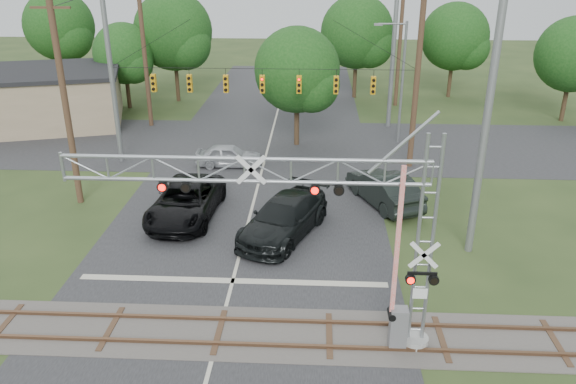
{
  "coord_description": "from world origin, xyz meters",
  "views": [
    {
      "loc": [
        3.36,
        -14.63,
        12.67
      ],
      "look_at": [
        2.23,
        7.5,
        3.29
      ],
      "focal_mm": 35.0,
      "sensor_mm": 36.0,
      "label": 1
    }
  ],
  "objects_px": {
    "crossing_gantry": "(316,219)",
    "streetlight": "(400,77)",
    "pickup_black": "(186,201)",
    "car_dark": "(284,218)",
    "traffic_signal_span": "(276,78)",
    "sedan_silver": "(229,155)"
  },
  "relations": [
    {
      "from": "streetlight",
      "to": "pickup_black",
      "type": "bearing_deg",
      "value": -133.0
    },
    {
      "from": "sedan_silver",
      "to": "streetlight",
      "type": "relative_size",
      "value": 0.49
    },
    {
      "from": "traffic_signal_span",
      "to": "streetlight",
      "type": "distance_m",
      "value": 9.76
    },
    {
      "from": "pickup_black",
      "to": "car_dark",
      "type": "height_order",
      "value": "car_dark"
    },
    {
      "from": "crossing_gantry",
      "to": "car_dark",
      "type": "height_order",
      "value": "crossing_gantry"
    },
    {
      "from": "crossing_gantry",
      "to": "pickup_black",
      "type": "bearing_deg",
      "value": 123.87
    },
    {
      "from": "crossing_gantry",
      "to": "pickup_black",
      "type": "height_order",
      "value": "crossing_gantry"
    },
    {
      "from": "crossing_gantry",
      "to": "pickup_black",
      "type": "xyz_separation_m",
      "value": [
        -6.7,
        9.99,
        -3.92
      ]
    },
    {
      "from": "traffic_signal_span",
      "to": "streetlight",
      "type": "relative_size",
      "value": 2.26
    },
    {
      "from": "crossing_gantry",
      "to": "sedan_silver",
      "type": "bearing_deg",
      "value": 107.57
    },
    {
      "from": "crossing_gantry",
      "to": "traffic_signal_span",
      "type": "distance_m",
      "value": 18.56
    },
    {
      "from": "crossing_gantry",
      "to": "pickup_black",
      "type": "relative_size",
      "value": 1.86
    },
    {
      "from": "traffic_signal_span",
      "to": "pickup_black",
      "type": "height_order",
      "value": "traffic_signal_span"
    },
    {
      "from": "car_dark",
      "to": "streetlight",
      "type": "distance_m",
      "value": 17.27
    },
    {
      "from": "sedan_silver",
      "to": "streetlight",
      "type": "distance_m",
      "value": 13.35
    },
    {
      "from": "crossing_gantry",
      "to": "streetlight",
      "type": "distance_m",
      "value": 24.09
    },
    {
      "from": "crossing_gantry",
      "to": "streetlight",
      "type": "relative_size",
      "value": 1.42
    },
    {
      "from": "traffic_signal_span",
      "to": "pickup_black",
      "type": "bearing_deg",
      "value": -116.38
    },
    {
      "from": "car_dark",
      "to": "pickup_black",
      "type": "bearing_deg",
      "value": -175.91
    },
    {
      "from": "crossing_gantry",
      "to": "pickup_black",
      "type": "distance_m",
      "value": 12.65
    },
    {
      "from": "pickup_black",
      "to": "streetlight",
      "type": "height_order",
      "value": "streetlight"
    },
    {
      "from": "traffic_signal_span",
      "to": "streetlight",
      "type": "height_order",
      "value": "traffic_signal_span"
    }
  ]
}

